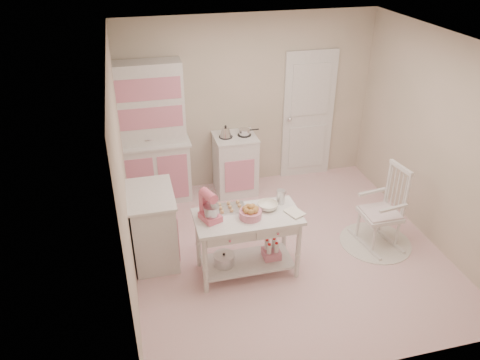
% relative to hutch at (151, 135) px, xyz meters
% --- Properties ---
extents(room_shell, '(3.84, 3.84, 2.62)m').
position_rel_hutch_xyz_m(room_shell, '(1.49, -1.66, 0.61)').
color(room_shell, '#D9888B').
rests_on(room_shell, ground).
extents(door, '(0.82, 0.05, 2.04)m').
position_rel_hutch_xyz_m(door, '(2.44, 0.21, -0.02)').
color(door, white).
rests_on(door, ground).
extents(hutch, '(1.06, 0.50, 2.08)m').
position_rel_hutch_xyz_m(hutch, '(0.00, 0.00, 0.00)').
color(hutch, white).
rests_on(hutch, ground).
extents(stove, '(0.62, 0.57, 0.92)m').
position_rel_hutch_xyz_m(stove, '(1.20, -0.05, -0.58)').
color(stove, white).
rests_on(stove, ground).
extents(base_cabinet, '(0.54, 0.84, 0.92)m').
position_rel_hutch_xyz_m(base_cabinet, '(-0.14, -1.40, -0.58)').
color(base_cabinet, white).
rests_on(base_cabinet, ground).
extents(lace_rug, '(0.92, 0.92, 0.01)m').
position_rel_hutch_xyz_m(lace_rug, '(2.66, -1.82, -1.03)').
color(lace_rug, white).
rests_on(lace_rug, ground).
extents(rocking_chair, '(0.58, 0.78, 1.10)m').
position_rel_hutch_xyz_m(rocking_chair, '(2.66, -1.82, -0.49)').
color(rocking_chair, white).
rests_on(rocking_chair, ground).
extents(work_table, '(1.20, 0.60, 0.80)m').
position_rel_hutch_xyz_m(work_table, '(0.89, -1.95, -0.64)').
color(work_table, white).
rests_on(work_table, ground).
extents(stand_mixer, '(0.29, 0.33, 0.34)m').
position_rel_hutch_xyz_m(stand_mixer, '(0.47, -1.93, -0.07)').
color(stand_mixer, '#DE5D76').
rests_on(stand_mixer, work_table).
extents(cookie_tray, '(0.34, 0.24, 0.02)m').
position_rel_hutch_xyz_m(cookie_tray, '(0.74, -1.77, -0.23)').
color(cookie_tray, silver).
rests_on(cookie_tray, work_table).
extents(bread_basket, '(0.25, 0.25, 0.09)m').
position_rel_hutch_xyz_m(bread_basket, '(0.91, -2.00, -0.19)').
color(bread_basket, pink).
rests_on(bread_basket, work_table).
extents(mixing_bowl, '(0.23, 0.23, 0.07)m').
position_rel_hutch_xyz_m(mixing_bowl, '(1.15, -1.87, -0.20)').
color(mixing_bowl, white).
rests_on(mixing_bowl, work_table).
extents(metal_pitcher, '(0.10, 0.10, 0.17)m').
position_rel_hutch_xyz_m(metal_pitcher, '(1.33, -1.79, -0.16)').
color(metal_pitcher, silver).
rests_on(metal_pitcher, work_table).
extents(recipe_book, '(0.23, 0.26, 0.02)m').
position_rel_hutch_xyz_m(recipe_book, '(1.34, -2.07, -0.23)').
color(recipe_book, white).
rests_on(recipe_book, work_table).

